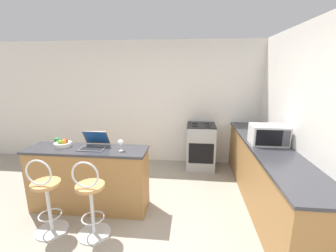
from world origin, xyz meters
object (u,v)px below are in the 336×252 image
(laptop, at_px, (94,143))
(mug_green, at_px, (57,141))
(microwave, at_px, (269,135))
(mug_blue, at_px, (273,133))
(bar_stool_far, at_px, (91,201))
(wine_glass_short, at_px, (121,143))
(fruit_bowl, at_px, (63,144))
(stove_range, at_px, (201,146))
(bar_stool_near, at_px, (47,198))

(laptop, height_order, mug_green, laptop)
(microwave, height_order, mug_blue, microwave)
(bar_stool_far, distance_m, microwave, 2.60)
(wine_glass_short, bearing_deg, bar_stool_far, -114.24)
(laptop, bearing_deg, mug_green, 170.95)
(wine_glass_short, distance_m, fruit_bowl, 0.89)
(laptop, distance_m, stove_range, 2.26)
(bar_stool_far, distance_m, wine_glass_short, 0.80)
(stove_range, xyz_separation_m, mug_blue, (1.15, -0.71, 0.51))
(mug_green, bearing_deg, bar_stool_near, -71.41)
(stove_range, bearing_deg, wine_glass_short, -125.01)
(laptop, bearing_deg, microwave, 9.11)
(stove_range, bearing_deg, mug_blue, -31.60)
(microwave, height_order, mug_green, microwave)
(microwave, xyz_separation_m, fruit_bowl, (-2.96, -0.41, -0.11))
(bar_stool_far, relative_size, wine_glass_short, 6.35)
(mug_blue, height_order, fruit_bowl, fruit_bowl)
(microwave, distance_m, fruit_bowl, 2.99)
(bar_stool_near, relative_size, wine_glass_short, 6.35)
(bar_stool_far, bearing_deg, fruit_bowl, 136.70)
(stove_range, relative_size, mug_green, 10.05)
(bar_stool_far, bearing_deg, stove_range, 57.36)
(wine_glass_short, bearing_deg, laptop, 166.30)
(microwave, distance_m, mug_green, 3.13)
(laptop, xyz_separation_m, wine_glass_short, (0.42, -0.10, 0.06))
(mug_blue, height_order, wine_glass_short, wine_glass_short)
(bar_stool_far, distance_m, mug_green, 1.19)
(mug_blue, distance_m, mug_green, 3.42)
(bar_stool_near, distance_m, mug_green, 0.91)
(stove_range, distance_m, mug_blue, 1.44)
(microwave, xyz_separation_m, mug_green, (-3.11, -0.30, -0.10))
(bar_stool_near, bearing_deg, bar_stool_far, 0.00)
(laptop, bearing_deg, stove_range, 44.44)
(laptop, relative_size, mug_green, 3.84)
(stove_range, height_order, wine_glass_short, wine_glass_short)
(mug_green, xyz_separation_m, fruit_bowl, (0.15, -0.10, -0.00))
(bar_stool_far, relative_size, mug_green, 10.85)
(mug_blue, height_order, mug_green, mug_blue)
(bar_stool_near, xyz_separation_m, laptop, (0.37, 0.62, 0.51))
(bar_stool_near, distance_m, wine_glass_short, 1.11)
(bar_stool_far, bearing_deg, mug_green, 138.09)
(bar_stool_near, height_order, fruit_bowl, fruit_bowl)
(bar_stool_far, xyz_separation_m, stove_range, (1.38, 2.16, -0.01))
(bar_stool_far, distance_m, mug_blue, 2.97)
(laptop, bearing_deg, bar_stool_far, -73.26)
(wine_glass_short, bearing_deg, fruit_bowl, 173.80)
(microwave, bearing_deg, fruit_bowl, -172.18)
(wine_glass_short, bearing_deg, bar_stool_near, -146.80)
(stove_range, bearing_deg, bar_stool_far, -122.64)
(stove_range, xyz_separation_m, wine_glass_short, (-1.15, -1.64, 0.58))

